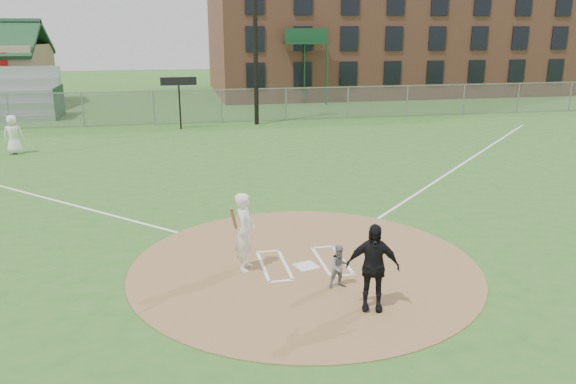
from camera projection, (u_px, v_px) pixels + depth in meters
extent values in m
plane|color=#2F6221|center=(305.00, 266.00, 13.57)|extent=(140.00, 140.00, 0.00)
cylinder|color=#997548|center=(305.00, 266.00, 13.57)|extent=(8.40, 8.40, 0.02)
cube|color=white|center=(307.00, 266.00, 13.47)|extent=(0.62, 0.62, 0.03)
cube|color=white|center=(462.00, 164.00, 23.78)|extent=(17.04, 17.04, 0.01)
cube|color=white|center=(6.00, 187.00, 20.29)|extent=(17.04, 17.04, 0.01)
imported|color=gray|center=(340.00, 267.00, 12.31)|extent=(0.49, 0.40, 0.97)
imported|color=black|center=(373.00, 267.00, 11.24)|extent=(1.15, 0.73, 1.83)
imported|color=white|center=(13.00, 135.00, 25.48)|extent=(0.89, 0.59, 1.79)
cube|color=white|center=(263.00, 266.00, 13.51)|extent=(0.08, 1.80, 0.01)
cube|color=white|center=(285.00, 264.00, 13.62)|extent=(0.08, 1.80, 0.01)
cube|color=white|center=(268.00, 251.00, 14.41)|extent=(0.62, 0.08, 0.01)
cube|color=white|center=(281.00, 281.00, 12.72)|extent=(0.62, 0.08, 0.01)
cube|color=white|center=(343.00, 259.00, 13.90)|extent=(0.08, 1.80, 0.01)
cube|color=white|center=(321.00, 261.00, 13.79)|extent=(0.08, 1.80, 0.01)
cube|color=white|center=(322.00, 247.00, 14.69)|extent=(0.62, 0.08, 0.01)
cube|color=white|center=(342.00, 275.00, 13.00)|extent=(0.62, 0.08, 0.01)
imported|color=white|center=(245.00, 232.00, 13.12)|extent=(0.65, 0.80, 1.88)
cylinder|color=brown|center=(234.00, 218.00, 12.54)|extent=(0.24, 0.60, 0.70)
cube|color=slate|center=(221.00, 106.00, 33.97)|extent=(56.00, 0.03, 2.00)
cube|color=gray|center=(221.00, 90.00, 33.69)|extent=(56.00, 0.06, 0.06)
cube|color=gray|center=(221.00, 106.00, 33.97)|extent=(56.08, 0.08, 2.00)
cube|color=#194728|center=(60.00, 102.00, 35.98)|extent=(0.08, 3.20, 2.00)
cube|color=#A05D45|center=(382.00, 6.00, 50.30)|extent=(30.00, 16.00, 15.00)
cube|color=black|center=(418.00, 3.00, 42.73)|extent=(26.60, 0.10, 12.20)
cube|color=#194728|center=(306.00, 43.00, 41.25)|extent=(3.20, 1.00, 0.15)
cube|color=#194728|center=(304.00, 74.00, 42.35)|extent=(0.12, 0.12, 4.50)
cube|color=#194728|center=(327.00, 74.00, 41.75)|extent=(0.12, 0.12, 4.50)
cube|color=#194728|center=(306.00, 35.00, 41.10)|extent=(3.20, 0.08, 1.00)
cylinder|color=black|center=(255.00, 20.00, 32.02)|extent=(0.26, 0.26, 12.00)
cylinder|color=black|center=(180.00, 106.00, 31.71)|extent=(0.10, 0.10, 2.60)
cube|color=black|center=(178.00, 81.00, 31.32)|extent=(2.00, 0.10, 0.45)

